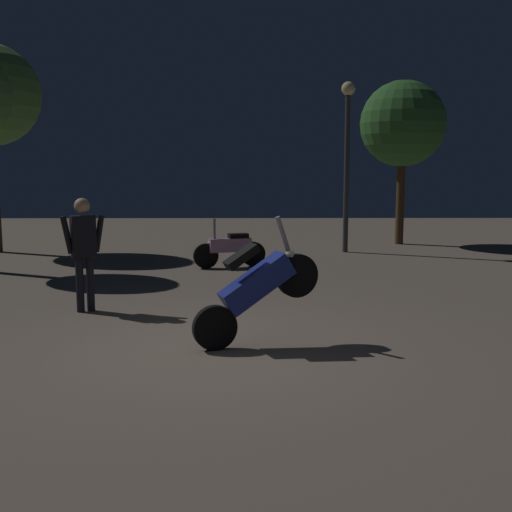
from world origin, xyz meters
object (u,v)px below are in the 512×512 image
at_px(person_rider_beside, 83,244).
at_px(streetlamp_near, 347,143).
at_px(motorcycle_blue_foreground, 256,288).
at_px(motorcycle_pink_parked_left, 230,248).

height_order(person_rider_beside, streetlamp_near, streetlamp_near).
relative_size(motorcycle_blue_foreground, motorcycle_pink_parked_left, 1.01).
bearing_deg(person_rider_beside, motorcycle_pink_parked_left, 128.25).
xyz_separation_m(motorcycle_blue_foreground, streetlamp_near, (2.44, 8.71, 2.11)).
relative_size(motorcycle_pink_parked_left, streetlamp_near, 0.37).
distance_m(person_rider_beside, streetlamp_near, 8.70).
bearing_deg(person_rider_beside, streetlamp_near, 117.64).
relative_size(motorcycle_blue_foreground, person_rider_beside, 0.92).
xyz_separation_m(motorcycle_pink_parked_left, person_rider_beside, (-2.11, -4.30, 0.63)).
bearing_deg(motorcycle_pink_parked_left, streetlamp_near, -156.42).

